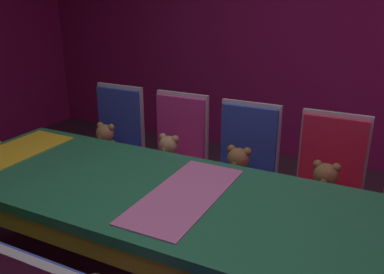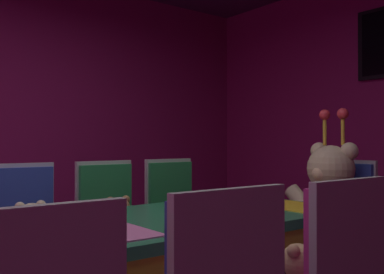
# 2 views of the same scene
# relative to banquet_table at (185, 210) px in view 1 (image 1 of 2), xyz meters

# --- Properties ---
(wall_right) EXTENTS (0.12, 6.40, 2.80)m
(wall_right) POSITION_rel_banquet_table_xyz_m (2.60, 0.00, 0.74)
(wall_right) COLOR #8C1959
(wall_right) RESTS_ON ground_plane
(banquet_table) EXTENTS (0.90, 2.82, 0.75)m
(banquet_table) POSITION_rel_banquet_table_xyz_m (0.00, 0.00, 0.00)
(banquet_table) COLOR #26724C
(banquet_table) RESTS_ON ground_plane
(chair_right_1) EXTENTS (0.42, 0.41, 0.98)m
(chair_right_1) POSITION_rel_banquet_table_xyz_m (0.85, -0.55, -0.06)
(chair_right_1) COLOR red
(chair_right_1) RESTS_ON ground_plane
(teddy_right_1) EXTENTS (0.23, 0.30, 0.28)m
(teddy_right_1) POSITION_rel_banquet_table_xyz_m (0.71, -0.55, -0.08)
(teddy_right_1) COLOR olive
(teddy_right_1) RESTS_ON chair_right_1
(chair_right_2) EXTENTS (0.42, 0.41, 0.98)m
(chair_right_2) POSITION_rel_banquet_table_xyz_m (0.85, -0.01, -0.06)
(chair_right_2) COLOR #2D47B2
(chair_right_2) RESTS_ON ground_plane
(teddy_right_2) EXTENTS (0.23, 0.30, 0.29)m
(teddy_right_2) POSITION_rel_banquet_table_xyz_m (0.71, -0.01, -0.07)
(teddy_right_2) COLOR olive
(teddy_right_2) RESTS_ON chair_right_2
(chair_right_3) EXTENTS (0.42, 0.41, 0.98)m
(chair_right_3) POSITION_rel_banquet_table_xyz_m (0.88, 0.52, -0.06)
(chair_right_3) COLOR #CC338C
(chair_right_3) RESTS_ON ground_plane
(teddy_right_3) EXTENTS (0.22, 0.29, 0.27)m
(teddy_right_3) POSITION_rel_banquet_table_xyz_m (0.73, 0.52, -0.08)
(teddy_right_3) COLOR tan
(teddy_right_3) RESTS_ON chair_right_3
(chair_right_4) EXTENTS (0.42, 0.41, 0.98)m
(chair_right_4) POSITION_rel_banquet_table_xyz_m (0.88, 1.07, -0.06)
(chair_right_4) COLOR #2D47B2
(chair_right_4) RESTS_ON ground_plane
(teddy_right_4) EXTENTS (0.23, 0.29, 0.28)m
(teddy_right_4) POSITION_rel_banquet_table_xyz_m (0.74, 1.07, -0.08)
(teddy_right_4) COLOR #9E7247
(teddy_right_4) RESTS_ON chair_right_4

